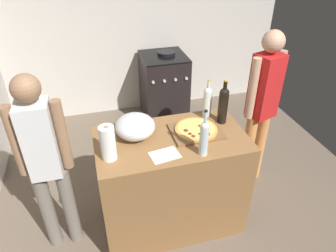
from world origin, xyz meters
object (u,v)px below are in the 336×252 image
object	(u,v)px
paper_towel_roll	(108,143)
wine_bottle_clear	(207,101)
mixing_bowl	(135,127)
wine_bottle_amber	(204,137)
person_in_stripes	(45,160)
pizza	(196,129)
stove	(164,87)
wine_bottle_dark	(223,104)
person_in_red	(262,103)

from	to	relation	value
paper_towel_roll	wine_bottle_clear	distance (m)	0.94
mixing_bowl	wine_bottle_amber	distance (m)	0.56
paper_towel_roll	wine_bottle_clear	world-z (taller)	wine_bottle_clear
paper_towel_roll	person_in_stripes	xyz separation A→B (m)	(-0.46, 0.14, -0.16)
pizza	mixing_bowl	world-z (taller)	mixing_bowl
wine_bottle_clear	person_in_stripes	xyz separation A→B (m)	(-1.33, -0.21, -0.18)
mixing_bowl	stove	xyz separation A→B (m)	(0.69, 1.76, -0.57)
mixing_bowl	wine_bottle_dark	distance (m)	0.75
stove	person_in_red	bearing A→B (deg)	-70.24
wine_bottle_clear	person_in_red	size ratio (longest dim) A/B	0.22
paper_towel_roll	person_in_red	xyz separation A→B (m)	(1.47, 0.43, -0.13)
paper_towel_roll	pizza	bearing A→B (deg)	11.34
mixing_bowl	person_in_red	xyz separation A→B (m)	(1.24, 0.22, -0.09)
pizza	mixing_bowl	size ratio (longest dim) A/B	1.09
pizza	person_in_red	bearing A→B (deg)	20.99
stove	wine_bottle_dark	bearing A→B (deg)	-88.29
wine_bottle_dark	pizza	bearing A→B (deg)	-160.38
wine_bottle_amber	stove	size ratio (longest dim) A/B	0.39
wine_bottle_clear	person_in_stripes	size ratio (longest dim) A/B	0.22
paper_towel_roll	wine_bottle_amber	xyz separation A→B (m)	(0.66, -0.13, 0.02)
wine_bottle_clear	paper_towel_roll	bearing A→B (deg)	-158.48
wine_bottle_dark	stove	xyz separation A→B (m)	(-0.05, 1.73, -0.65)
wine_bottle_dark	wine_bottle_clear	size ratio (longest dim) A/B	1.11
wine_bottle_clear	stove	distance (m)	1.74
mixing_bowl	stove	bearing A→B (deg)	68.52
pizza	wine_bottle_dark	world-z (taller)	wine_bottle_dark
paper_towel_roll	wine_bottle_clear	size ratio (longest dim) A/B	0.77
mixing_bowl	person_in_stripes	distance (m)	0.70
paper_towel_roll	stove	bearing A→B (deg)	64.95
wine_bottle_clear	pizza	bearing A→B (deg)	-129.47
mixing_bowl	wine_bottle_dark	world-z (taller)	wine_bottle_dark
person_in_red	wine_bottle_amber	bearing A→B (deg)	-144.87
wine_bottle_amber	person_in_stripes	distance (m)	1.17
wine_bottle_amber	person_in_stripes	xyz separation A→B (m)	(-1.12, 0.27, -0.18)
wine_bottle_dark	stove	bearing A→B (deg)	91.71
pizza	wine_bottle_clear	size ratio (longest dim) A/B	0.97
wine_bottle_amber	person_in_stripes	world-z (taller)	person_in_stripes
pizza	wine_bottle_amber	distance (m)	0.31
person_in_stripes	pizza	bearing A→B (deg)	0.20
pizza	person_in_stripes	xyz separation A→B (m)	(-1.17, -0.00, -0.06)
wine_bottle_dark	wine_bottle_amber	bearing A→B (deg)	-129.83
stove	pizza	bearing A→B (deg)	-96.56
wine_bottle_dark	paper_towel_roll	bearing A→B (deg)	-166.37
wine_bottle_clear	mixing_bowl	bearing A→B (deg)	-168.51
paper_towel_roll	person_in_red	bearing A→B (deg)	16.45
wine_bottle_amber	person_in_red	distance (m)	1.00
pizza	stove	size ratio (longest dim) A/B	0.36
paper_towel_roll	wine_bottle_dark	xyz separation A→B (m)	(0.97, 0.24, 0.04)
paper_towel_roll	person_in_stripes	distance (m)	0.50
wine_bottle_amber	mixing_bowl	bearing A→B (deg)	141.27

